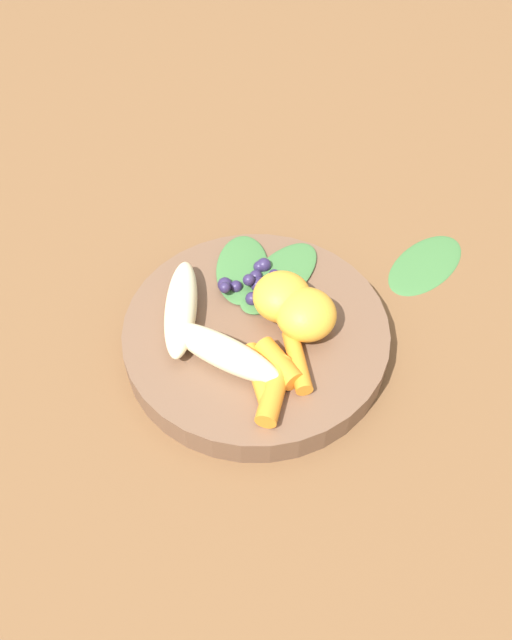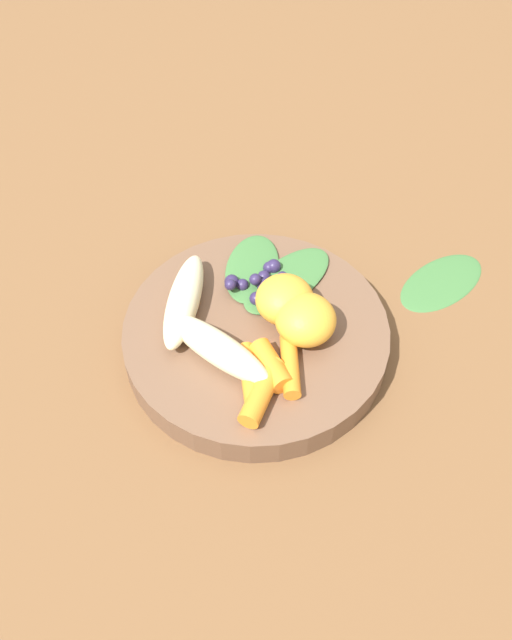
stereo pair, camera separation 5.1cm
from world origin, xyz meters
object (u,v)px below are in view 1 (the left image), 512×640
banana_peeled_right (181,308)px  orange_segment_near (281,296)px  bowl (256,337)px  banana_peeled_left (223,352)px  kale_leaf_stray (426,263)px

banana_peeled_right → orange_segment_near: size_ratio=2.12×
bowl → banana_peeled_left: 0.06m
kale_leaf_stray → banana_peeled_left: bearing=168.3°
banana_peeled_left → kale_leaf_stray: bearing=66.2°
banana_peeled_left → orange_segment_near: (-0.08, -0.01, 0.01)m
bowl → banana_peeled_left: size_ratio=2.16×
banana_peeled_right → orange_segment_near: 0.09m
bowl → orange_segment_near: bearing=-176.6°
banana_peeled_right → banana_peeled_left: bearing=39.5°
banana_peeled_left → orange_segment_near: bearing=80.8°
orange_segment_near → bowl: bearing=3.4°
banana_peeled_left → kale_leaf_stray: (-0.25, 0.02, -0.04)m
bowl → banana_peeled_left: (0.05, 0.01, 0.03)m
orange_segment_near → kale_leaf_stray: orange_segment_near is taller
kale_leaf_stray → bowl: bearing=163.9°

